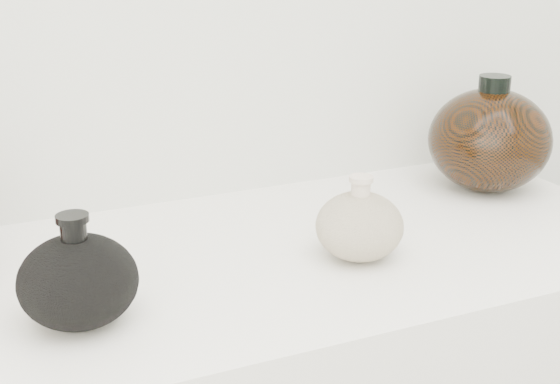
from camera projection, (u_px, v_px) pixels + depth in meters
name	position (u px, v px, depth m)	size (l,w,h in m)	color
black_gourd_vase	(78.00, 280.00, 0.86)	(0.14, 0.14, 0.13)	black
cream_gourd_vase	(359.00, 225.00, 1.03)	(0.13, 0.13, 0.11)	#C3B79B
right_round_pot	(489.00, 140.00, 1.27)	(0.26, 0.26, 0.19)	black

